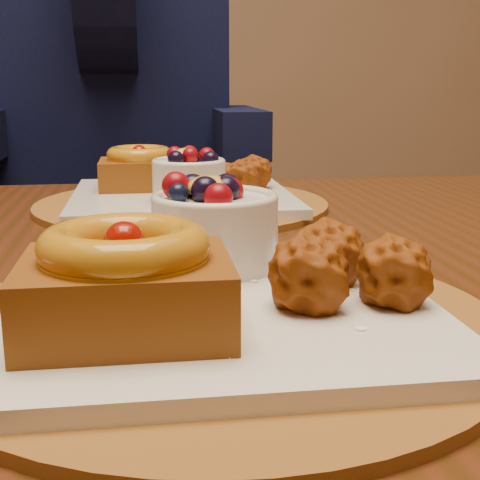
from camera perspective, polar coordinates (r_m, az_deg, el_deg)
name	(u,v)px	position (r m, az deg, el deg)	size (l,w,h in m)	color
dining_table	(196,322)	(0.69, -3.74, -6.97)	(1.60, 0.90, 0.76)	#381E0A
place_setting_near	(214,284)	(0.45, -2.25, -3.79)	(0.38, 0.38, 0.09)	brown
place_setting_far	(180,190)	(0.87, -5.14, 4.27)	(0.38, 0.38, 0.09)	brown
chair_far	(73,295)	(1.55, -14.08, -4.57)	(0.49, 0.49, 0.81)	black
diner	(111,59)	(1.39, -10.92, 14.89)	(0.55, 0.52, 0.90)	black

